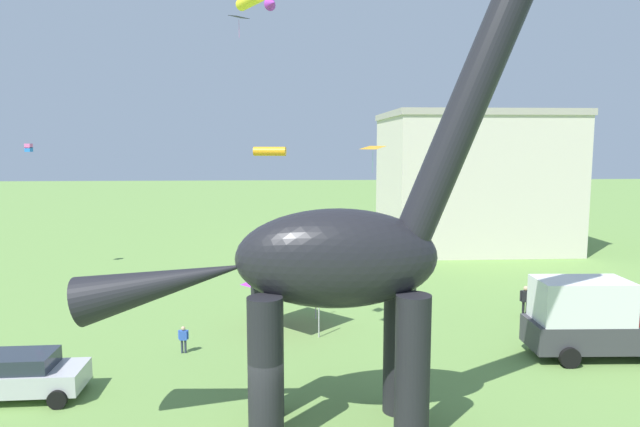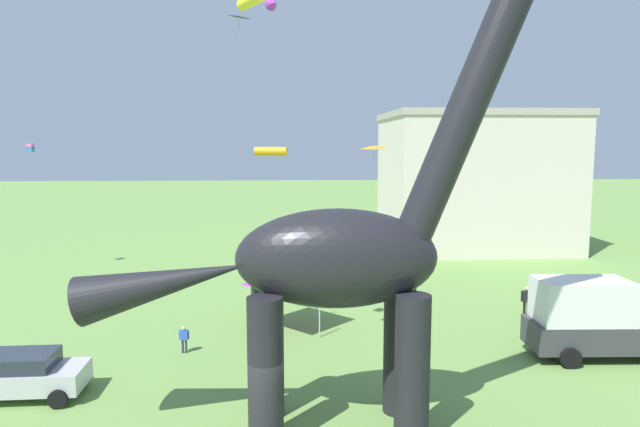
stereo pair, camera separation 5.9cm
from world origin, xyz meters
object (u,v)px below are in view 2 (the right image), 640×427
object	(u,v)px
kite_trailing	(30,148)
kite_mid_center	(272,151)
parked_sedan_left	(21,375)
dinosaur_sculpture	(334,258)
person_far_spectator	(184,337)
kite_near_low	(256,1)
festival_canopy_tent	(289,275)
parked_box_truck	(598,317)
person_near_flyer	(527,298)
kite_high_left	(239,17)
kite_drifting	(374,148)

from	to	relation	value
kite_trailing	kite_mid_center	bearing A→B (deg)	-22.66
parked_sedan_left	dinosaur_sculpture	bearing A→B (deg)	-15.72
person_far_spectator	kite_near_low	xyz separation A→B (m)	(2.88, 4.53, 14.40)
festival_canopy_tent	parked_box_truck	bearing A→B (deg)	-19.39
person_far_spectator	kite_mid_center	size ratio (longest dim) A/B	0.62
person_far_spectator	person_near_flyer	world-z (taller)	person_near_flyer
parked_box_truck	kite_high_left	bearing A→B (deg)	-176.88
parked_sedan_left	festival_canopy_tent	xyz separation A→B (m)	(9.07, 6.84, 1.74)
person_near_flyer	festival_canopy_tent	size ratio (longest dim) A/B	0.50
kite_mid_center	parked_box_truck	bearing A→B (deg)	-37.26
person_near_flyer	kite_near_low	world-z (taller)	kite_near_low
person_near_flyer	parked_sedan_left	bearing A→B (deg)	7.99
person_near_flyer	festival_canopy_tent	xyz separation A→B (m)	(-11.74, -1.06, 1.59)
person_far_spectator	kite_near_low	world-z (taller)	kite_near_low
parked_sedan_left	kite_high_left	xyz separation A→B (m)	(7.37, 2.28, 12.24)
kite_trailing	kite_high_left	size ratio (longest dim) A/B	0.68
person_near_flyer	kite_high_left	world-z (taller)	kite_high_left
person_near_flyer	kite_drifting	size ratio (longest dim) A/B	0.87
parked_sedan_left	kite_near_low	distance (m)	18.26
person_far_spectator	festival_canopy_tent	xyz separation A→B (m)	(4.31, 2.94, 1.86)
person_far_spectator	kite_mid_center	world-z (taller)	kite_mid_center
parked_sedan_left	parked_box_truck	distance (m)	21.57
kite_near_low	person_near_flyer	bearing A→B (deg)	-2.31
parked_box_truck	kite_drifting	world-z (taller)	kite_drifting
kite_trailing	kite_drifting	xyz separation A→B (m)	(22.30, -0.61, -0.01)
dinosaur_sculpture	kite_drifting	size ratio (longest dim) A/B	7.99
kite_near_low	kite_high_left	size ratio (longest dim) A/B	2.71
festival_canopy_tent	kite_trailing	distance (m)	21.49
kite_trailing	person_far_spectator	bearing A→B (deg)	-50.99
parked_sedan_left	kite_trailing	bearing A→B (deg)	110.15
person_near_flyer	parked_box_truck	bearing A→B (deg)	83.47
parked_box_truck	kite_drifting	bearing A→B (deg)	114.85
parked_box_truck	person_far_spectator	xyz separation A→B (m)	(-16.64, 1.40, -0.96)
person_far_spectator	kite_mid_center	xyz separation A→B (m)	(3.41, 8.67, 7.45)
dinosaur_sculpture	kite_mid_center	distance (m)	15.65
parked_box_truck	person_far_spectator	distance (m)	16.73
festival_canopy_tent	kite_high_left	size ratio (longest dim) A/B	4.04
parked_box_truck	kite_mid_center	size ratio (longest dim) A/B	3.11
kite_trailing	kite_drifting	world-z (taller)	kite_trailing
person_far_spectator	person_near_flyer	size ratio (longest dim) A/B	0.72
parked_box_truck	parked_sedan_left	bearing A→B (deg)	-171.12
festival_canopy_tent	kite_high_left	world-z (taller)	kite_high_left
person_near_flyer	kite_trailing	distance (m)	31.41
kite_drifting	kite_high_left	xyz separation A→B (m)	(-7.36, -16.25, 4.77)
person_far_spectator	person_near_flyer	distance (m)	16.54
parked_sedan_left	kite_mid_center	size ratio (longest dim) A/B	2.32
kite_mid_center	kite_drifting	bearing A→B (deg)	42.31
kite_near_low	festival_canopy_tent	bearing A→B (deg)	-47.97
kite_mid_center	festival_canopy_tent	bearing A→B (deg)	-81.07
parked_box_truck	kite_mid_center	distance (m)	17.85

